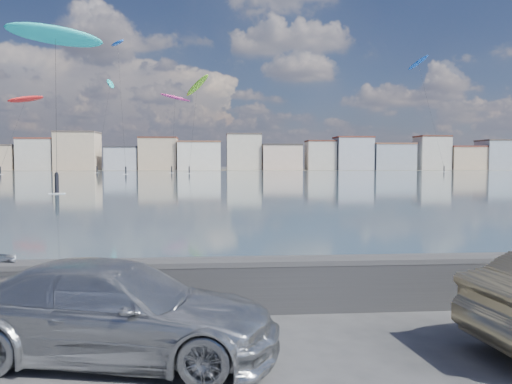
% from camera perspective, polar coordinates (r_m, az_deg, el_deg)
% --- Properties ---
extents(ground, '(700.00, 700.00, 0.00)m').
position_cam_1_polar(ground, '(7.07, -5.83, -20.13)').
color(ground, '#333335').
rests_on(ground, ground).
extents(bay_water, '(500.00, 177.00, 0.00)m').
position_cam_1_polar(bay_water, '(98.02, -4.71, 1.69)').
color(bay_water, '#374D60').
rests_on(bay_water, ground).
extents(far_shore_strip, '(500.00, 60.00, 0.00)m').
position_cam_1_polar(far_shore_strip, '(206.50, -4.67, 2.55)').
color(far_shore_strip, '#4C473D').
rests_on(far_shore_strip, ground).
extents(seawall, '(400.00, 0.36, 1.08)m').
position_cam_1_polar(seawall, '(9.45, -5.50, -10.34)').
color(seawall, '#28282B').
rests_on(seawall, ground).
extents(far_buildings, '(240.79, 13.26, 14.60)m').
position_cam_1_polar(far_buildings, '(192.51, -4.29, 4.29)').
color(far_buildings, beige).
rests_on(far_buildings, ground).
extents(car_silver, '(5.04, 2.84, 1.38)m').
position_cam_1_polar(car_silver, '(7.66, -15.72, -12.89)').
color(car_silver, '#B1B4B9').
rests_on(car_silver, ground).
extents(kitesurfer_2, '(7.95, 15.81, 38.78)m').
position_cam_1_polar(kitesurfer_2, '(179.67, 18.10, 13.65)').
color(kitesurfer_2, blue).
rests_on(kitesurfer_2, ground).
extents(kitesurfer_3, '(9.01, 9.65, 23.41)m').
position_cam_1_polar(kitesurfer_3, '(149.62, -9.23, 10.51)').
color(kitesurfer_3, '#E5338C').
rests_on(kitesurfer_3, ground).
extents(kitesurfer_5, '(10.51, 13.83, 18.16)m').
position_cam_1_polar(kitesurfer_5, '(60.87, -21.95, 16.16)').
color(kitesurfer_5, '#19BFBF').
rests_on(kitesurfer_5, ground).
extents(kitesurfer_6, '(8.54, 17.40, 28.18)m').
position_cam_1_polar(kitesurfer_6, '(146.96, -6.73, 11.92)').
color(kitesurfer_6, '#8CD826').
rests_on(kitesurfer_6, ground).
extents(kitesurfer_8, '(4.40, 18.58, 29.74)m').
position_cam_1_polar(kitesurfer_8, '(163.42, -16.34, 11.61)').
color(kitesurfer_8, '#19BFBF').
rests_on(kitesurfer_8, ground).
extents(kitesurfer_9, '(6.77, 12.30, 35.10)m').
position_cam_1_polar(kitesurfer_9, '(138.79, -15.54, 15.92)').
color(kitesurfer_9, blue).
rests_on(kitesurfer_9, ground).
extents(kitesurfer_11, '(9.03, 19.37, 22.16)m').
position_cam_1_polar(kitesurfer_11, '(150.91, -24.83, 9.56)').
color(kitesurfer_11, red).
rests_on(kitesurfer_11, ground).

